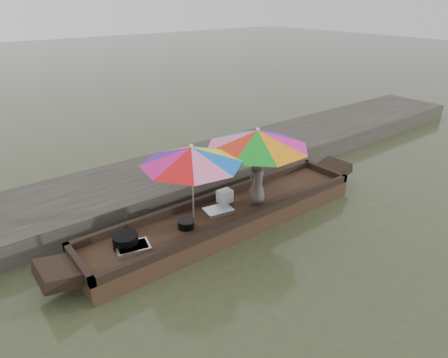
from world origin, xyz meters
TOP-DOWN VIEW (x-y plane):
  - water at (0.00, 0.00)m, footprint 80.00×80.00m
  - dock at (0.00, 2.20)m, footprint 22.00×2.20m
  - boat_hull at (0.00, 0.00)m, footprint 5.93×1.20m
  - cooking_pot at (-2.09, 0.08)m, footprint 0.43×0.43m
  - tray_crayfish at (-2.05, -0.10)m, footprint 0.61×0.48m
  - tray_scallop at (-0.16, 0.08)m, footprint 0.59×0.46m
  - charcoal_grill at (-0.97, -0.03)m, footprint 0.30×0.30m
  - supply_bag at (0.19, 0.32)m, footprint 0.28×0.22m
  - vendor at (0.69, -0.09)m, footprint 0.56×0.46m
  - umbrella_bow at (-0.78, 0.00)m, footprint 2.17×2.17m
  - umbrella_stern at (0.73, 0.00)m, footprint 2.69×2.69m

SIDE VIEW (x-z plane):
  - water at x=0.00m, z-range 0.00..0.00m
  - boat_hull at x=0.00m, z-range 0.00..0.35m
  - dock at x=0.00m, z-range 0.00..0.50m
  - tray_scallop at x=-0.16m, z-range 0.35..0.41m
  - tray_crayfish at x=-2.05m, z-range 0.35..0.44m
  - charcoal_grill at x=-0.97m, z-range 0.35..0.49m
  - cooking_pot at x=-2.09m, z-range 0.35..0.57m
  - supply_bag at x=0.19m, z-range 0.35..0.61m
  - vendor at x=0.69m, z-range 0.35..1.32m
  - umbrella_bow at x=-0.78m, z-range 0.35..1.90m
  - umbrella_stern at x=0.73m, z-range 0.35..1.90m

